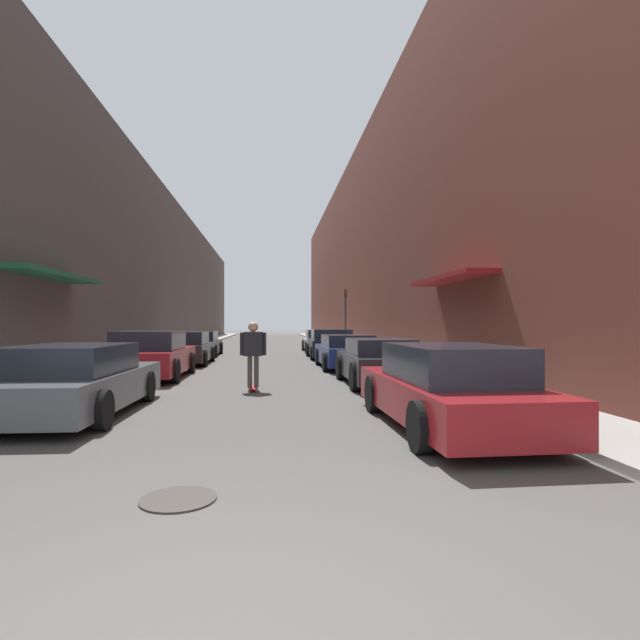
# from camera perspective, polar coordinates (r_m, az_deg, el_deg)

# --- Properties ---
(ground) EXTENTS (145.05, 145.05, 0.00)m
(ground) POSITION_cam_1_polar(r_m,az_deg,el_deg) (28.86, -6.32, -3.51)
(ground) COLOR #4C4947
(curb_strip_left) EXTENTS (1.80, 65.93, 0.12)m
(curb_strip_left) POSITION_cam_1_polar(r_m,az_deg,el_deg) (35.84, -14.24, -2.77)
(curb_strip_left) COLOR gray
(curb_strip_left) RESTS_ON ground
(curb_strip_right) EXTENTS (1.80, 65.93, 0.12)m
(curb_strip_right) POSITION_cam_1_polar(r_m,az_deg,el_deg) (35.75, 1.85, -2.79)
(curb_strip_right) COLOR gray
(curb_strip_right) RESTS_ON ground
(building_row_left) EXTENTS (4.90, 65.93, 9.74)m
(building_row_left) POSITION_cam_1_polar(r_m,az_deg,el_deg) (36.49, -18.76, 4.84)
(building_row_left) COLOR #564C47
(building_row_left) RESTS_ON ground
(building_row_right) EXTENTS (4.90, 65.93, 13.15)m
(building_row_right) POSITION_cam_1_polar(r_m,az_deg,el_deg) (36.54, 6.41, 7.51)
(building_row_right) COLOR brown
(building_row_right) RESTS_ON ground
(parked_car_left_0) EXTENTS (2.00, 4.56, 1.25)m
(parked_car_left_0) POSITION_cam_1_polar(r_m,az_deg,el_deg) (9.85, -26.25, -6.29)
(parked_car_left_0) COLOR #515459
(parked_car_left_0) RESTS_ON ground
(parked_car_left_1) EXTENTS (2.05, 4.35, 1.39)m
(parked_car_left_1) POSITION_cam_1_polar(r_m,az_deg,el_deg) (15.46, -18.75, -3.86)
(parked_car_left_1) COLOR maroon
(parked_car_left_1) RESTS_ON ground
(parked_car_left_2) EXTENTS (1.88, 4.12, 1.27)m
(parked_car_left_2) POSITION_cam_1_polar(r_m,az_deg,el_deg) (20.26, -15.04, -3.16)
(parked_car_left_2) COLOR #232326
(parked_car_left_2) RESTS_ON ground
(parked_car_left_3) EXTENTS (1.86, 4.47, 1.21)m
(parked_car_left_3) POSITION_cam_1_polar(r_m,az_deg,el_deg) (25.15, -13.50, -2.66)
(parked_car_left_3) COLOR black
(parked_car_left_3) RESTS_ON ground
(parked_car_right_0) EXTENTS (1.91, 4.67, 1.30)m
(parked_car_right_0) POSITION_cam_1_polar(r_m,az_deg,el_deg) (8.01, 14.38, -7.55)
(parked_car_right_0) COLOR maroon
(parked_car_right_0) RESTS_ON ground
(parked_car_right_1) EXTENTS (1.86, 4.05, 1.21)m
(parked_car_right_1) POSITION_cam_1_polar(r_m,az_deg,el_deg) (13.23, 6.70, -4.76)
(parked_car_right_1) COLOR #232326
(parked_car_right_1) RESTS_ON ground
(parked_car_right_2) EXTENTS (1.98, 4.24, 1.19)m
(parked_car_right_2) POSITION_cam_1_polar(r_m,az_deg,el_deg) (17.89, 3.07, -3.63)
(parked_car_right_2) COLOR navy
(parked_car_right_2) RESTS_ON ground
(parked_car_right_3) EXTENTS (2.07, 3.99, 1.32)m
(parked_car_right_3) POSITION_cam_1_polar(r_m,az_deg,el_deg) (22.78, 1.24, -2.78)
(parked_car_right_3) COLOR black
(parked_car_right_3) RESTS_ON ground
(parked_car_right_4) EXTENTS (1.96, 4.16, 1.23)m
(parked_car_right_4) POSITION_cam_1_polar(r_m,az_deg,el_deg) (27.62, 0.13, -2.44)
(parked_car_right_4) COLOR #B7B7BC
(parked_car_right_4) RESTS_ON ground
(skateboarder) EXTENTS (0.63, 0.78, 1.65)m
(skateboarder) POSITION_cam_1_polar(r_m,az_deg,el_deg) (12.10, -7.65, -3.23)
(skateboarder) COLOR #B2231E
(skateboarder) RESTS_ON ground
(manhole_cover) EXTENTS (0.70, 0.70, 0.02)m
(manhole_cover) POSITION_cam_1_polar(r_m,az_deg,el_deg) (5.06, -15.88, -19.08)
(manhole_cover) COLOR #332D28
(manhole_cover) RESTS_ON ground
(traffic_light) EXTENTS (0.16, 0.22, 3.53)m
(traffic_light) POSITION_cam_1_polar(r_m,az_deg,el_deg) (30.80, 2.93, 0.97)
(traffic_light) COLOR #2D2D2D
(traffic_light) RESTS_ON curb_strip_right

